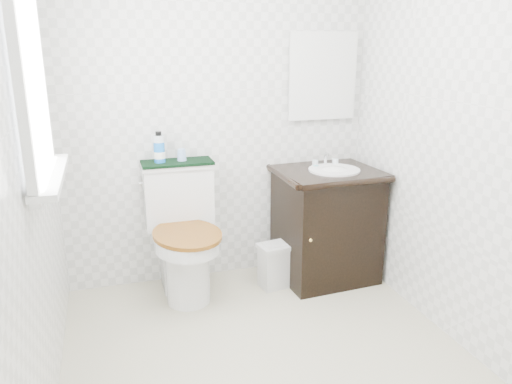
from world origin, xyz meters
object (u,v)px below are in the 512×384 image
vanity (326,222)px  mouthwash_bottle (159,148)px  toilet (183,240)px  trash_bin (275,265)px  cup (182,155)px

vanity → mouthwash_bottle: size_ratio=4.41×
toilet → trash_bin: size_ratio=2.79×
mouthwash_bottle → toilet: bearing=-47.8°
toilet → trash_bin: 0.67m
toilet → trash_bin: (0.63, -0.11, -0.23)m
toilet → cup: bearing=75.8°
vanity → mouthwash_bottle: mouthwash_bottle is taller
vanity → mouthwash_bottle: (-1.15, 0.19, 0.58)m
trash_bin → cup: size_ratio=3.99×
toilet → vanity: 1.04m
mouthwash_bottle → cup: bearing=3.4°
mouthwash_bottle → cup: mouthwash_bottle is taller
toilet → mouthwash_bottle: size_ratio=4.29×
trash_bin → cup: bearing=157.7°
mouthwash_bottle → cup: (0.15, 0.01, -0.06)m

